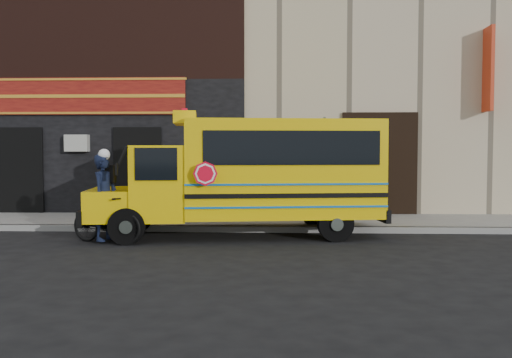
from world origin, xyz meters
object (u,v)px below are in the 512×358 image
object	(u,v)px
school_bus	(253,173)
bicycle	(106,219)
cyclist	(105,200)
sign_pole	(325,167)

from	to	relation	value
school_bus	bicycle	world-z (taller)	school_bus
bicycle	cyclist	distance (m)	0.43
bicycle	cyclist	world-z (taller)	cyclist
cyclist	school_bus	bearing A→B (deg)	-56.35
sign_pole	school_bus	bearing A→B (deg)	-143.11
sign_pole	bicycle	size ratio (longest dim) A/B	1.60
bicycle	cyclist	size ratio (longest dim) A/B	0.95
school_bus	cyclist	world-z (taller)	school_bus
school_bus	cyclist	bearing A→B (deg)	-161.46
school_bus	bicycle	size ratio (longest dim) A/B	3.93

